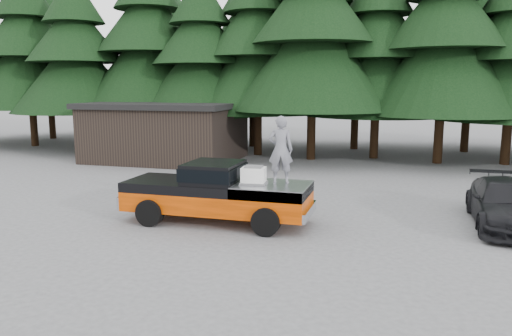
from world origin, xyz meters
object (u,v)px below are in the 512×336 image
(man_on_bed, at_px, (281,150))
(utility_building, at_px, (166,131))
(parked_car, at_px, (506,204))
(pickup_truck, at_px, (217,202))
(air_compressor, at_px, (254,176))

(man_on_bed, xyz_separation_m, utility_building, (-9.44, 11.42, -0.69))
(parked_car, bearing_deg, pickup_truck, -166.05)
(pickup_truck, height_order, air_compressor, air_compressor)
(parked_car, distance_m, utility_building, 18.85)
(pickup_truck, xyz_separation_m, utility_building, (-7.47, 11.70, 1.00))
(pickup_truck, height_order, utility_building, utility_building)
(parked_car, bearing_deg, air_compressor, -163.23)
(man_on_bed, distance_m, parked_car, 7.12)
(man_on_bed, height_order, parked_car, man_on_bed)
(utility_building, bearing_deg, man_on_bed, -50.43)
(utility_building, bearing_deg, pickup_truck, -57.46)
(air_compressor, relative_size, utility_building, 0.08)
(pickup_truck, bearing_deg, air_compressor, -4.88)
(air_compressor, bearing_deg, parked_car, 10.16)
(pickup_truck, distance_m, man_on_bed, 2.62)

